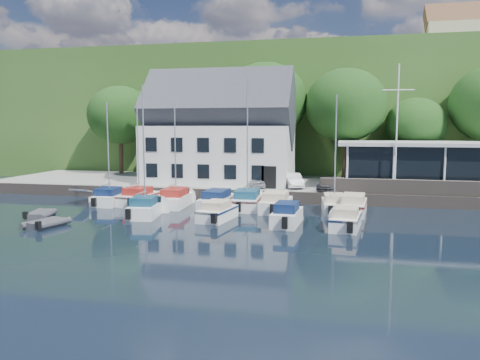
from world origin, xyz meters
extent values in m
plane|color=black|center=(0.00, 0.00, 0.00)|extent=(180.00, 180.00, 0.00)
cube|color=gray|center=(0.00, 17.50, 0.50)|extent=(60.00, 13.00, 1.00)
cube|color=#5B5049|center=(0.00, 11.00, 0.50)|extent=(60.00, 0.30, 1.00)
cube|color=#30511E|center=(0.00, 62.00, 8.00)|extent=(160.00, 75.00, 16.00)
cube|color=#536130|center=(8.00, 70.00, 16.15)|extent=(50.00, 30.00, 0.30)
cube|color=#5B5049|center=(12.00, 11.40, 1.60)|extent=(18.00, 0.50, 1.20)
imported|color=silver|center=(-2.87, 13.44, 1.60)|extent=(2.44, 3.77, 1.19)
imported|color=silver|center=(0.47, 13.89, 1.63)|extent=(2.42, 4.07, 1.27)
imported|color=#313137|center=(3.75, 12.73, 1.54)|extent=(2.30, 4.00, 1.09)
imported|color=navy|center=(5.65, 13.90, 1.65)|extent=(2.25, 4.02, 1.30)
camera|label=1|loc=(4.76, -27.98, 6.55)|focal=35.00mm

